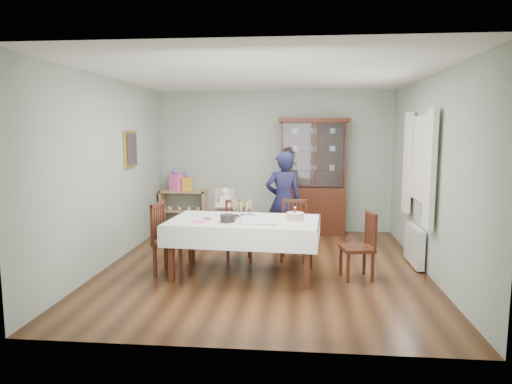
# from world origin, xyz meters

# --- Properties ---
(floor) EXTENTS (5.00, 5.00, 0.00)m
(floor) POSITION_xyz_m (0.00, 0.00, 0.00)
(floor) COLOR #593319
(floor) RESTS_ON ground
(room_shell) EXTENTS (5.00, 5.00, 5.00)m
(room_shell) POSITION_xyz_m (0.00, 0.53, 1.70)
(room_shell) COLOR #9EAA99
(room_shell) RESTS_ON floor
(dining_table) EXTENTS (2.07, 1.28, 0.76)m
(dining_table) POSITION_xyz_m (-0.24, -0.36, 0.38)
(dining_table) COLOR #441A11
(dining_table) RESTS_ON floor
(china_cabinet) EXTENTS (1.30, 0.48, 2.18)m
(china_cabinet) POSITION_xyz_m (0.75, 2.26, 1.12)
(china_cabinet) COLOR #441A11
(china_cabinet) RESTS_ON floor
(sideboard) EXTENTS (0.90, 0.38, 0.80)m
(sideboard) POSITION_xyz_m (-1.75, 2.28, 0.40)
(sideboard) COLOR tan
(sideboard) RESTS_ON floor
(picture_frame) EXTENTS (0.04, 0.48, 0.58)m
(picture_frame) POSITION_xyz_m (-2.22, 0.80, 1.65)
(picture_frame) COLOR gold
(picture_frame) RESTS_ON room_shell
(window) EXTENTS (0.04, 1.02, 1.22)m
(window) POSITION_xyz_m (2.22, 0.30, 1.55)
(window) COLOR white
(window) RESTS_ON room_shell
(curtain_left) EXTENTS (0.07, 0.30, 1.55)m
(curtain_left) POSITION_xyz_m (2.16, -0.32, 1.45)
(curtain_left) COLOR silver
(curtain_left) RESTS_ON room_shell
(curtain_right) EXTENTS (0.07, 0.30, 1.55)m
(curtain_right) POSITION_xyz_m (2.16, 0.92, 1.45)
(curtain_right) COLOR silver
(curtain_right) RESTS_ON room_shell
(radiator) EXTENTS (0.10, 0.80, 0.55)m
(radiator) POSITION_xyz_m (2.16, 0.30, 0.30)
(radiator) COLOR white
(radiator) RESTS_ON floor
(chair_far_left) EXTENTS (0.47, 0.47, 0.90)m
(chair_far_left) POSITION_xyz_m (-0.41, 0.32, 0.27)
(chair_far_left) COLOR #441A11
(chair_far_left) RESTS_ON floor
(chair_far_right) EXTENTS (0.43, 0.43, 0.90)m
(chair_far_right) POSITION_xyz_m (0.42, 0.42, 0.27)
(chair_far_right) COLOR #441A11
(chair_far_right) RESTS_ON floor
(chair_end_left) EXTENTS (0.49, 0.49, 0.98)m
(chair_end_left) POSITION_xyz_m (-1.23, -0.45, 0.29)
(chair_end_left) COLOR #441A11
(chair_end_left) RESTS_ON floor
(chair_end_right) EXTENTS (0.47, 0.47, 0.89)m
(chair_end_right) POSITION_xyz_m (1.27, -0.39, 0.26)
(chair_end_right) COLOR #441A11
(chair_end_right) RESTS_ON floor
(woman) EXTENTS (0.65, 0.49, 1.62)m
(woman) POSITION_xyz_m (0.24, 1.00, 0.81)
(woman) COLOR black
(woman) RESTS_ON floor
(high_chair) EXTENTS (0.52, 0.52, 1.00)m
(high_chair) POSITION_xyz_m (-0.74, 1.11, 0.39)
(high_chair) COLOR black
(high_chair) RESTS_ON floor
(champagne_tray) EXTENTS (0.39, 0.39, 0.24)m
(champagne_tray) POSITION_xyz_m (-0.29, -0.22, 0.83)
(champagne_tray) COLOR silver
(champagne_tray) RESTS_ON dining_table
(birthday_cake) EXTENTS (0.27, 0.27, 0.18)m
(birthday_cake) POSITION_xyz_m (0.44, -0.33, 0.81)
(birthday_cake) COLOR white
(birthday_cake) RESTS_ON dining_table
(plate_stack_dark) EXTENTS (0.26, 0.26, 0.09)m
(plate_stack_dark) POSITION_xyz_m (-0.44, -0.53, 0.81)
(plate_stack_dark) COLOR black
(plate_stack_dark) RESTS_ON dining_table
(plate_stack_white) EXTENTS (0.27, 0.27, 0.09)m
(plate_stack_white) POSITION_xyz_m (-0.16, -0.61, 0.80)
(plate_stack_white) COLOR white
(plate_stack_white) RESTS_ON dining_table
(napkin_stack) EXTENTS (0.19, 0.19, 0.02)m
(napkin_stack) POSITION_xyz_m (-0.80, -0.58, 0.77)
(napkin_stack) COLOR #FF5DB6
(napkin_stack) RESTS_ON dining_table
(cutlery) EXTENTS (0.16, 0.18, 0.01)m
(cutlery) POSITION_xyz_m (-0.77, -0.36, 0.77)
(cutlery) COLOR silver
(cutlery) RESTS_ON dining_table
(cake_knife) EXTENTS (0.30, 0.09, 0.01)m
(cake_knife) POSITION_xyz_m (0.07, -0.69, 0.77)
(cake_knife) COLOR silver
(cake_knife) RESTS_ON dining_table
(gift_bag_pink) EXTENTS (0.27, 0.23, 0.43)m
(gift_bag_pink) POSITION_xyz_m (-1.89, 2.26, 0.99)
(gift_bag_pink) COLOR #FF5DB6
(gift_bag_pink) RESTS_ON sideboard
(gift_bag_orange) EXTENTS (0.21, 0.16, 0.36)m
(gift_bag_orange) POSITION_xyz_m (-1.67, 2.26, 0.96)
(gift_bag_orange) COLOR orange
(gift_bag_orange) RESTS_ON sideboard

